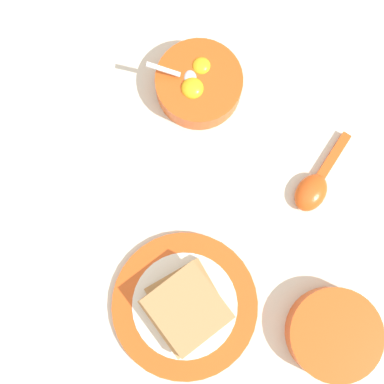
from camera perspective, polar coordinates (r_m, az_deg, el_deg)
name	(u,v)px	position (r m, az deg, el deg)	size (l,w,h in m)	color
ground_plane	(166,211)	(0.83, -2.82, -2.08)	(3.00, 3.00, 0.00)	silver
egg_bowl	(199,84)	(0.85, 0.72, 11.45)	(0.14, 0.15, 0.07)	#DB5119
toast_plate	(185,305)	(0.81, -0.77, -12.01)	(0.22, 0.22, 0.01)	#DB5119
toast_sandwich	(187,307)	(0.78, -0.58, -12.19)	(0.14, 0.14, 0.05)	tan
soup_spoon	(314,187)	(0.84, 12.93, 0.56)	(0.13, 0.11, 0.03)	#DB5119
congee_bowl	(334,334)	(0.82, 14.89, -14.43)	(0.13, 0.13, 0.04)	#DB5119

